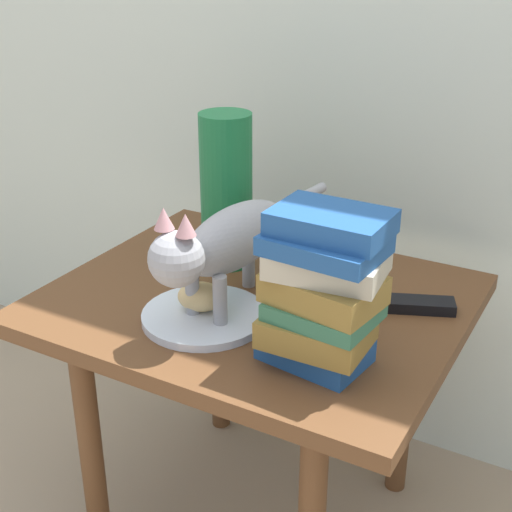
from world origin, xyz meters
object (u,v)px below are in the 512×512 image
object	(u,v)px
tv_remote	(411,304)
plate	(205,316)
side_table	(256,330)
bread_roll	(201,297)
book_stack	(323,289)
green_vase	(226,191)
cat	(226,243)

from	to	relation	value
tv_remote	plate	bearing A→B (deg)	-167.50
side_table	bread_roll	world-z (taller)	bread_roll
book_stack	green_vase	world-z (taller)	green_vase
book_stack	tv_remote	distance (m)	0.27
tv_remote	bread_roll	bearing A→B (deg)	-169.27
green_vase	tv_remote	distance (m)	0.41
green_vase	tv_remote	size ratio (longest dim) A/B	2.02
side_table	book_stack	bearing A→B (deg)	-36.73
bread_roll	green_vase	world-z (taller)	green_vase
plate	bread_roll	bearing A→B (deg)	149.53
side_table	tv_remote	bearing A→B (deg)	18.53
cat	tv_remote	xyz separation A→B (m)	(0.28, 0.17, -0.12)
plate	bread_roll	distance (m)	0.03
bread_roll	book_stack	xyz separation A→B (m)	(0.24, -0.03, 0.09)
side_table	green_vase	distance (m)	0.27
bread_roll	green_vase	xyz separation A→B (m)	(-0.08, 0.21, 0.11)
bread_roll	green_vase	distance (m)	0.25
bread_roll	tv_remote	bearing A→B (deg)	33.23
tv_remote	green_vase	bearing A→B (deg)	155.76
bread_roll	cat	xyz separation A→B (m)	(0.03, 0.04, 0.09)
cat	book_stack	size ratio (longest dim) A/B	1.91
side_table	plate	world-z (taller)	plate
cat	green_vase	distance (m)	0.21
bread_roll	side_table	bearing A→B (deg)	68.53
plate	tv_remote	world-z (taller)	tv_remote
side_table	tv_remote	distance (m)	0.29
bread_roll	plate	bearing A→B (deg)	-30.47
side_table	cat	distance (m)	0.22
book_stack	plate	bearing A→B (deg)	173.74
side_table	tv_remote	size ratio (longest dim) A/B	4.91
plate	bread_roll	size ratio (longest dim) A/B	2.70
book_stack	cat	bearing A→B (deg)	162.27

